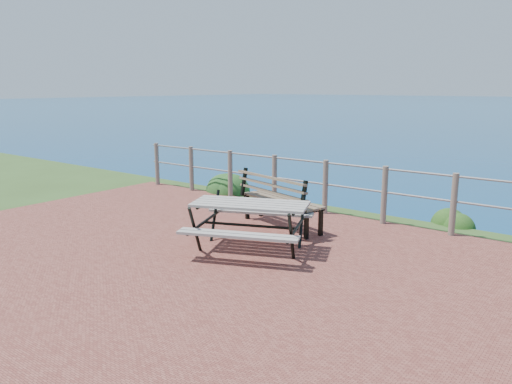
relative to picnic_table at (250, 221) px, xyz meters
The scene contains 6 objects.
ground 0.99m from the picnic_table, 102.49° to the right, with size 10.00×7.00×0.12m, color brown.
safety_railing 2.50m from the picnic_table, 94.37° to the left, with size 9.40×0.10×1.00m.
picnic_table is the anchor object (origin of this frame).
park_bench 1.31m from the picnic_table, 103.92° to the left, with size 1.70×0.83×0.93m.
shrub_lip_west 4.21m from the picnic_table, 131.95° to the left, with size 0.85×0.85×0.62m, color #20491B.
shrub_lip_east 3.91m from the picnic_table, 61.80° to the left, with size 0.66×0.66×0.36m, color #1F4415.
Camera 1 is at (4.47, -4.58, 2.33)m, focal length 35.00 mm.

